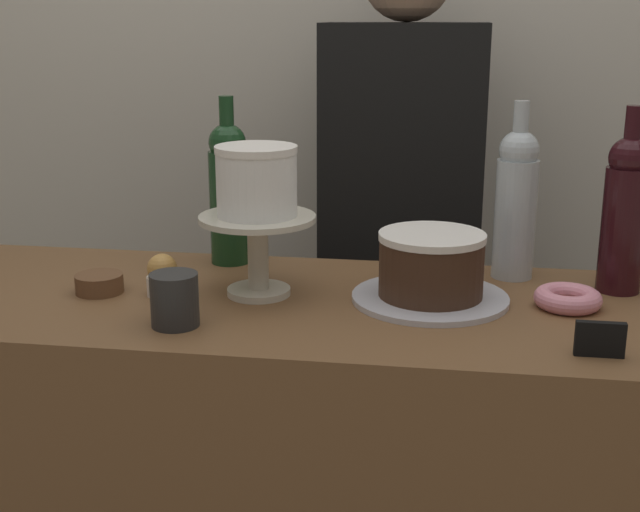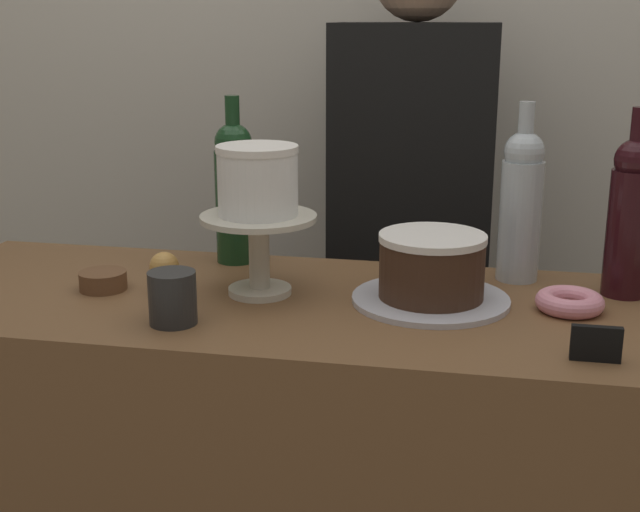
# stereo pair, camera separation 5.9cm
# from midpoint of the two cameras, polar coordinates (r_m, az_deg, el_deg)

# --- Properties ---
(back_wall) EXTENTS (6.00, 0.05, 2.60)m
(back_wall) POSITION_cam_midpoint_polar(r_m,az_deg,el_deg) (2.21, 2.68, 12.84)
(back_wall) COLOR beige
(back_wall) RESTS_ON ground_plane
(cake_stand_pedestal) EXTENTS (0.20, 0.20, 0.14)m
(cake_stand_pedestal) POSITION_cam_midpoint_polar(r_m,az_deg,el_deg) (1.47, -5.35, 0.95)
(cake_stand_pedestal) COLOR beige
(cake_stand_pedestal) RESTS_ON display_counter
(white_layer_cake) EXTENTS (0.14, 0.14, 0.12)m
(white_layer_cake) POSITION_cam_midpoint_polar(r_m,az_deg,el_deg) (1.44, -5.46, 5.04)
(white_layer_cake) COLOR white
(white_layer_cake) RESTS_ON cake_stand_pedestal
(silver_serving_platter) EXTENTS (0.27, 0.27, 0.01)m
(silver_serving_platter) POSITION_cam_midpoint_polar(r_m,az_deg,el_deg) (1.46, 6.24, -2.82)
(silver_serving_platter) COLOR silver
(silver_serving_platter) RESTS_ON display_counter
(chocolate_round_cake) EXTENTS (0.18, 0.18, 0.11)m
(chocolate_round_cake) POSITION_cam_midpoint_polar(r_m,az_deg,el_deg) (1.44, 6.31, -0.57)
(chocolate_round_cake) COLOR #3D2619
(chocolate_round_cake) RESTS_ON silver_serving_platter
(wine_bottle_dark_red) EXTENTS (0.08, 0.08, 0.33)m
(wine_bottle_dark_red) POSITION_cam_midpoint_polar(r_m,az_deg,el_deg) (1.55, 18.75, 2.86)
(wine_bottle_dark_red) COLOR black
(wine_bottle_dark_red) RESTS_ON display_counter
(wine_bottle_green) EXTENTS (0.08, 0.08, 0.33)m
(wine_bottle_green) POSITION_cam_midpoint_polar(r_m,az_deg,el_deg) (1.66, -7.16, 4.38)
(wine_bottle_green) COLOR #193D1E
(wine_bottle_green) RESTS_ON display_counter
(wine_bottle_clear) EXTENTS (0.08, 0.08, 0.33)m
(wine_bottle_clear) POSITION_cam_midpoint_polar(r_m,az_deg,el_deg) (1.59, 11.97, 3.62)
(wine_bottle_clear) COLOR #B2BCC1
(wine_bottle_clear) RESTS_ON display_counter
(cupcake_caramel) EXTENTS (0.06, 0.06, 0.07)m
(cupcake_caramel) POSITION_cam_midpoint_polar(r_m,az_deg,el_deg) (1.50, -11.63, -1.33)
(cupcake_caramel) COLOR white
(cupcake_caramel) RESTS_ON display_counter
(donut_pink) EXTENTS (0.11, 0.11, 0.03)m
(donut_pink) POSITION_cam_midpoint_polar(r_m,az_deg,el_deg) (1.47, 15.19, -2.77)
(donut_pink) COLOR pink
(donut_pink) RESTS_ON display_counter
(cookie_stack) EXTENTS (0.08, 0.08, 0.03)m
(cookie_stack) POSITION_cam_midpoint_polar(r_m,az_deg,el_deg) (1.55, -15.65, -1.79)
(cookie_stack) COLOR brown
(cookie_stack) RESTS_ON display_counter
(price_sign_chalkboard) EXTENTS (0.07, 0.01, 0.05)m
(price_sign_chalkboard) POSITION_cam_midpoint_polar(r_m,az_deg,el_deg) (1.27, 17.01, -5.37)
(price_sign_chalkboard) COLOR black
(price_sign_chalkboard) RESTS_ON display_counter
(coffee_cup_ceramic) EXTENTS (0.08, 0.08, 0.09)m
(coffee_cup_ceramic) POSITION_cam_midpoint_polar(r_m,az_deg,el_deg) (1.35, -10.97, -2.91)
(coffee_cup_ceramic) COLOR #282828
(coffee_cup_ceramic) RESTS_ON display_counter
(barista_figure) EXTENTS (0.36, 0.22, 1.60)m
(barista_figure) POSITION_cam_midpoint_polar(r_m,az_deg,el_deg) (2.00, 4.53, -0.90)
(barista_figure) COLOR black
(barista_figure) RESTS_ON ground_plane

